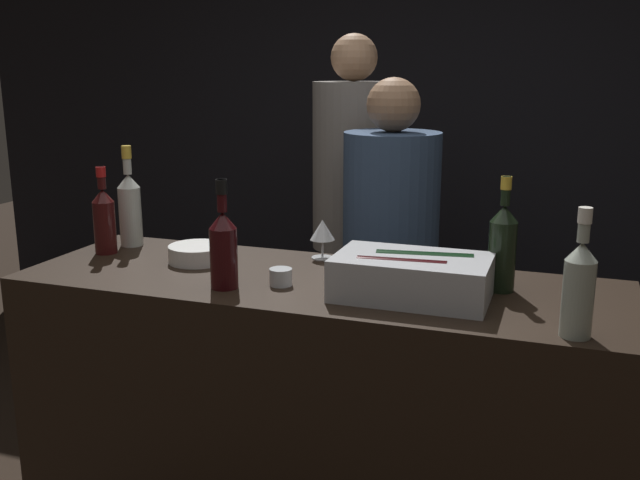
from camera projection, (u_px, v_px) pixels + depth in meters
wall_back_chalkboard at (444, 115)px, 4.15m from camera, size 6.40×0.06×2.80m
bar_counter at (317, 430)px, 2.34m from camera, size 1.89×0.63×1.03m
ice_bin_with_bottles at (412, 275)px, 2.03m from camera, size 0.44×0.26×0.13m
bowl_white at (198, 253)px, 2.41m from camera, size 0.20×0.20×0.06m
wine_glass at (322, 231)px, 2.44m from camera, size 0.08×0.08×0.14m
candle_votive at (281, 277)px, 2.15m from camera, size 0.07×0.07×0.05m
rose_wine_bottle at (130, 206)px, 2.61m from camera, size 0.08×0.08×0.37m
red_wine_bottle_tall at (104, 218)px, 2.50m from camera, size 0.08×0.08×0.31m
white_wine_bottle at (579, 285)px, 1.72m from camera, size 0.08×0.08×0.32m
red_wine_bottle_black_foil at (223, 246)px, 2.10m from camera, size 0.08×0.08×0.33m
champagne_bottle at (502, 245)px, 2.08m from camera, size 0.08×0.08×0.34m
person_in_hoodie at (390, 261)px, 2.90m from camera, size 0.39×0.39×1.63m
person_blond_tee at (352, 211)px, 3.33m from camera, size 0.37×0.37×1.82m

